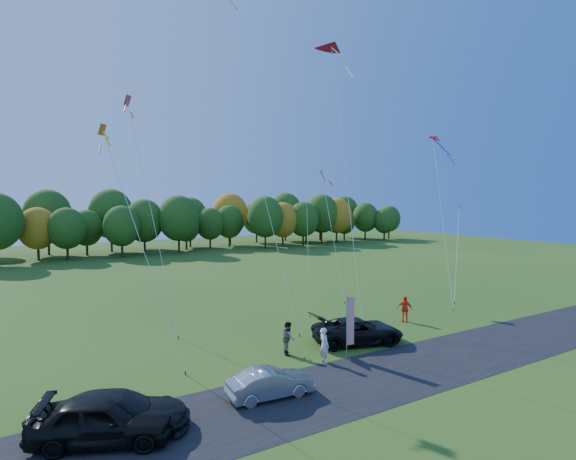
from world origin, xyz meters
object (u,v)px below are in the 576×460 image
person_east (405,309)px  feather_flag (350,320)px  black_suv (358,331)px  silver_sedan (270,383)px

person_east → feather_flag: size_ratio=0.52×
black_suv → person_east: size_ratio=2.97×
silver_sedan → feather_flag: bearing=-67.8°
feather_flag → person_east: bearing=25.6°
silver_sedan → person_east: size_ratio=2.10×
silver_sedan → black_suv: bearing=-60.5°
feather_flag → black_suv: bearing=41.2°
person_east → feather_flag: (-8.52, -4.09, 1.30)m
black_suv → silver_sedan: (-8.54, -4.01, -0.13)m
person_east → feather_flag: feather_flag is taller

